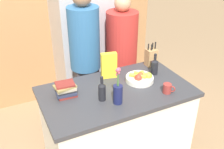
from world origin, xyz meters
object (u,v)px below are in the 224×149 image
(cereal_box, at_px, (109,65))
(bottle_oil, at_px, (102,91))
(refrigerator, at_px, (83,39))
(book_stack, at_px, (66,89))
(person_at_sink, at_px, (85,56))
(bottle_vinegar, at_px, (155,66))
(fruit_bowl, at_px, (140,78))
(flower_vase, at_px, (118,91))
(knife_block, at_px, (151,57))
(person_in_blue, at_px, (122,54))
(coffee_mug, at_px, (167,88))

(cereal_box, distance_m, bottle_oil, 0.43)
(refrigerator, distance_m, book_stack, 1.27)
(cereal_box, relative_size, person_at_sink, 0.16)
(bottle_vinegar, bearing_deg, cereal_box, 162.79)
(cereal_box, bearing_deg, refrigerator, 85.36)
(person_at_sink, bearing_deg, fruit_bowl, -59.31)
(flower_vase, xyz_separation_m, cereal_box, (0.13, 0.46, 0.02))
(bottle_vinegar, bearing_deg, fruit_bowl, -162.71)
(knife_block, relative_size, flower_vase, 0.78)
(flower_vase, distance_m, bottle_vinegar, 0.68)
(bottle_vinegar, distance_m, person_in_blue, 0.60)
(coffee_mug, distance_m, person_in_blue, 0.96)
(refrigerator, height_order, bottle_oil, refrigerator)
(cereal_box, bearing_deg, fruit_bowl, -40.11)
(knife_block, bearing_deg, person_in_blue, 112.43)
(book_stack, bearing_deg, bottle_oil, -38.05)
(coffee_mug, relative_size, person_in_blue, 0.06)
(cereal_box, xyz_separation_m, bottle_oil, (-0.24, -0.35, -0.04))
(person_in_blue, bearing_deg, refrigerator, 95.78)
(coffee_mug, relative_size, book_stack, 0.49)
(fruit_bowl, height_order, cereal_box, cereal_box)
(cereal_box, distance_m, person_in_blue, 0.60)
(flower_vase, height_order, cereal_box, flower_vase)
(knife_block, bearing_deg, refrigerator, 116.46)
(fruit_bowl, bearing_deg, cereal_box, 139.89)
(fruit_bowl, xyz_separation_m, coffee_mug, (0.12, -0.30, 0.01))
(book_stack, bearing_deg, coffee_mug, -23.18)
(coffee_mug, relative_size, person_at_sink, 0.06)
(coffee_mug, height_order, bottle_vinegar, bottle_vinegar)
(flower_vase, bearing_deg, bottle_oil, 134.85)
(knife_block, xyz_separation_m, coffee_mug, (-0.18, -0.56, -0.05))
(flower_vase, xyz_separation_m, person_in_blue, (0.52, 0.90, -0.11))
(refrigerator, distance_m, bottle_vinegar, 1.20)
(fruit_bowl, bearing_deg, book_stack, 174.47)
(fruit_bowl, distance_m, cereal_box, 0.34)
(flower_vase, bearing_deg, person_in_blue, 60.28)
(fruit_bowl, height_order, book_stack, book_stack)
(refrigerator, relative_size, bottle_oil, 8.12)
(flower_vase, distance_m, person_at_sink, 0.88)
(fruit_bowl, bearing_deg, person_in_blue, 78.53)
(coffee_mug, xyz_separation_m, bottle_vinegar, (0.10, 0.37, 0.04))
(coffee_mug, height_order, person_at_sink, person_at_sink)
(fruit_bowl, distance_m, flower_vase, 0.46)
(knife_block, distance_m, bottle_oil, 0.88)
(fruit_bowl, xyz_separation_m, person_in_blue, (0.13, 0.66, -0.03))
(bottle_oil, height_order, bottle_vinegar, bottle_oil)
(knife_block, relative_size, bottle_vinegar, 1.19)
(knife_block, distance_m, flower_vase, 0.85)
(knife_block, bearing_deg, bottle_vinegar, -113.27)
(flower_vase, distance_m, bottle_oil, 0.15)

